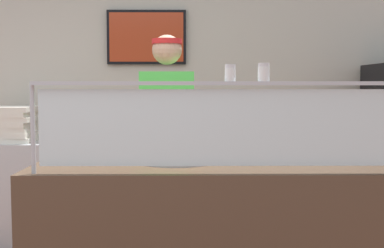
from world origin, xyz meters
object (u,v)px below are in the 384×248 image
at_px(worker_figure, 168,141).
at_px(pizza_box_stack, 9,124).
at_px(pizza_tray, 176,159).
at_px(pepper_flake_shaker, 264,73).
at_px(pizza_server, 175,156).
at_px(parmesan_shaker, 230,74).

bearing_deg(worker_figure, pizza_box_stack, 147.47).
height_order(pizza_tray, pepper_flake_shaker, pepper_flake_shaker).
relative_size(pizza_server, pizza_box_stack, 0.61).
relative_size(pepper_flake_shaker, pizza_box_stack, 0.20).
relative_size(parmesan_shaker, pizza_box_stack, 0.19).
height_order(pizza_tray, pizza_box_stack, pizza_box_stack).
xyz_separation_m(parmesan_shaker, worker_figure, (-0.36, 1.00, -0.46)).
height_order(worker_figure, pizza_box_stack, worker_figure).
bearing_deg(pizza_server, pizza_tray, 72.10).
bearing_deg(pizza_tray, worker_figure, 97.04).
distance_m(pizza_server, parmesan_shaker, 0.67).
relative_size(pizza_server, parmesan_shaker, 3.23).
xyz_separation_m(pizza_server, parmesan_shaker, (0.29, -0.38, 0.47)).
bearing_deg(pepper_flake_shaker, pizza_box_stack, 135.84).
height_order(pizza_tray, worker_figure, worker_figure).
relative_size(pizza_tray, parmesan_shaker, 5.29).
xyz_separation_m(pizza_server, pepper_flake_shaker, (0.46, -0.38, 0.48)).
distance_m(pizza_tray, parmesan_shaker, 0.70).
xyz_separation_m(pizza_tray, pizza_box_stack, (-1.52, 1.52, 0.09)).
distance_m(pepper_flake_shaker, pizza_box_stack, 2.79).
xyz_separation_m(pizza_tray, pizza_server, (-0.01, -0.02, 0.02)).
height_order(pizza_tray, pizza_server, pizza_server).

